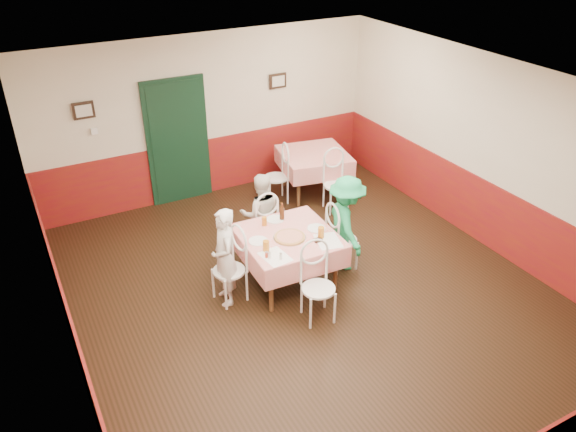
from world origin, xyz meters
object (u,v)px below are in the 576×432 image
chair_far (262,226)px  glass_a (266,246)px  chair_second_a (276,178)px  pizza (290,237)px  chair_right (342,240)px  glass_b (321,232)px  diner_left (224,257)px  chair_near (318,289)px  glass_c (264,221)px  chair_second_b (336,186)px  beer_bottle (282,212)px  wallet (318,240)px  chair_left (229,271)px  diner_right (346,224)px  main_table (288,259)px  diner_far (261,214)px  second_table (314,173)px

chair_far → glass_a: (-0.45, -1.06, 0.38)m
chair_second_a → pizza: size_ratio=2.22×
chair_right → glass_a: 1.34m
glass_b → diner_left: bearing=167.0°
chair_near → glass_c: 1.29m
chair_near → glass_b: 0.80m
chair_second_b → pizza: size_ratio=2.22×
beer_bottle → diner_left: 1.10m
chair_far → wallet: bearing=102.9°
chair_left → chair_far: same height
diner_right → beer_bottle: bearing=75.0°
main_table → diner_far: bearing=88.0°
chair_near → glass_a: size_ratio=6.12×
chair_right → glass_c: bearing=70.7°
beer_bottle → diner_far: 0.57m
glass_a → diner_left: (-0.47, 0.24, -0.16)m
chair_second_b → diner_left: bearing=-140.8°
glass_a → chair_near: bearing=-58.4°
chair_second_a → chair_second_b: 1.06m
main_table → glass_b: 0.63m
chair_right → glass_c: (-1.01, 0.41, 0.37)m
pizza → chair_right: bearing=2.8°
chair_left → glass_b: (1.20, -0.29, 0.39)m
chair_near → chair_second_a: bearing=81.6°
chair_second_a → main_table: bearing=-12.7°
main_table → diner_right: size_ratio=0.87×
chair_right → chair_far: bearing=45.6°
glass_b → diner_right: size_ratio=0.11×
chair_right → wallet: size_ratio=8.18×
second_table → beer_bottle: 2.45m
glass_b → chair_second_a: bearing=76.4°
main_table → diner_far: 0.94m
diner_far → chair_second_a: bearing=-108.2°
beer_bottle → main_table: bearing=-106.4°
chair_second_a → pizza: (-0.96, -2.27, 0.32)m
chair_right → beer_bottle: bearing=62.5°
beer_bottle → wallet: bearing=-77.2°
chair_near → glass_a: glass_a is taller
chair_left → diner_far: bearing=126.2°
chair_far → glass_a: glass_a is taller
chair_right → chair_near: (-0.88, -0.82, 0.00)m
second_table → chair_second_b: (0.00, -0.75, 0.08)m
second_table → chair_near: (-1.73, -3.05, 0.08)m
second_table → pizza: 2.87m
chair_left → chair_near: 1.20m
wallet → diner_right: 0.69m
glass_c → diner_left: 0.83m
second_table → wallet: bearing=-119.5°
wallet → main_table: bearing=133.6°
wallet → chair_far: bearing=104.0°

